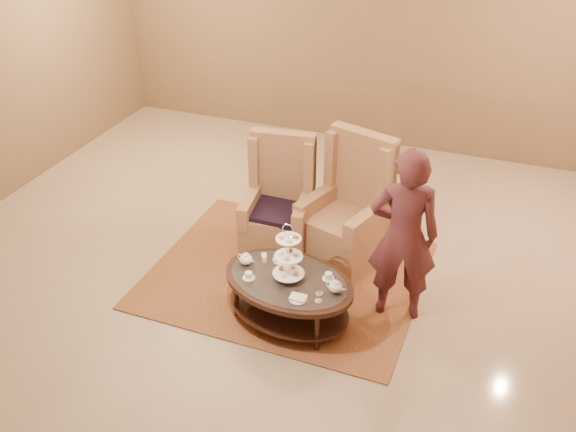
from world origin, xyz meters
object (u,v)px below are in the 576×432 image
at_px(tea_table, 289,286).
at_px(person, 403,236).
at_px(armchair_left, 279,212).
at_px(armchair_right, 348,218).

height_order(tea_table, person, person).
bearing_deg(tea_table, person, 38.00).
bearing_deg(armchair_left, armchair_right, -0.72).
height_order(tea_table, armchair_right, armchair_right).
relative_size(tea_table, armchair_left, 1.10).
bearing_deg(tea_table, armchair_right, 91.16).
relative_size(armchair_right, person, 0.80).
bearing_deg(armchair_left, tea_table, -72.58).
bearing_deg(armchair_right, armchair_left, -155.09).
bearing_deg(person, tea_table, 14.04).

